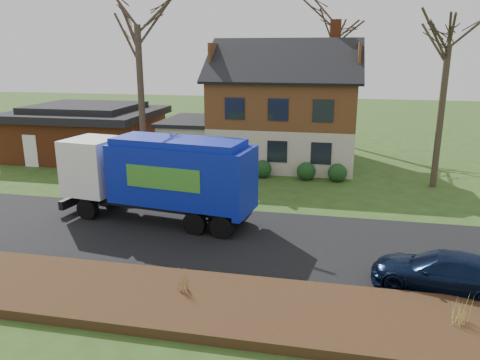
# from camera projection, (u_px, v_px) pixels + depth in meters

# --- Properties ---
(ground) EXTENTS (120.00, 120.00, 0.00)m
(ground) POSITION_uv_depth(u_px,v_px,m) (195.00, 236.00, 19.16)
(ground) COLOR #2E4617
(ground) RESTS_ON ground
(road) EXTENTS (80.00, 7.00, 0.02)m
(road) POSITION_uv_depth(u_px,v_px,m) (195.00, 236.00, 19.16)
(road) COLOR black
(road) RESTS_ON ground
(mulch_verge) EXTENTS (80.00, 3.50, 0.30)m
(mulch_verge) POSITION_uv_depth(u_px,v_px,m) (144.00, 297.00, 14.12)
(mulch_verge) COLOR black
(mulch_verge) RESTS_ON ground
(main_house) EXTENTS (12.95, 8.95, 9.26)m
(main_house) POSITION_uv_depth(u_px,v_px,m) (278.00, 102.00, 30.91)
(main_house) COLOR beige
(main_house) RESTS_ON ground
(ranch_house) EXTENTS (9.80, 8.20, 3.70)m
(ranch_house) POSITION_uv_depth(u_px,v_px,m) (87.00, 131.00, 33.32)
(ranch_house) COLOR brown
(ranch_house) RESTS_ON ground
(garbage_truck) EXTENTS (9.05, 3.59, 3.77)m
(garbage_truck) POSITION_uv_depth(u_px,v_px,m) (160.00, 173.00, 20.34)
(garbage_truck) COLOR black
(garbage_truck) RESTS_ON ground
(silver_sedan) EXTENTS (5.28, 2.02, 1.72)m
(silver_sedan) POSITION_uv_depth(u_px,v_px,m) (126.00, 177.00, 24.79)
(silver_sedan) COLOR #A0A2A7
(silver_sedan) RESTS_ON ground
(navy_wagon) EXTENTS (4.65, 2.69, 1.27)m
(navy_wagon) POSITION_uv_depth(u_px,v_px,m) (444.00, 272.00, 14.63)
(navy_wagon) COLOR black
(navy_wagon) RESTS_ON ground
(tree_front_east) EXTENTS (3.91, 3.91, 10.86)m
(tree_front_east) POSITION_uv_depth(u_px,v_px,m) (452.00, 20.00, 23.79)
(tree_front_east) COLOR #413627
(tree_front_east) RESTS_ON ground
(tree_back) EXTENTS (4.08, 4.08, 12.92)m
(tree_back) POSITION_uv_depth(u_px,v_px,m) (335.00, 5.00, 36.32)
(tree_back) COLOR #382922
(tree_back) RESTS_ON ground
(grass_clump_mid) EXTENTS (0.30, 0.25, 0.84)m
(grass_clump_mid) POSITION_uv_depth(u_px,v_px,m) (183.00, 278.00, 14.10)
(grass_clump_mid) COLOR #A07446
(grass_clump_mid) RESTS_ON mulch_verge
(grass_clump_east) EXTENTS (0.34, 0.28, 0.86)m
(grass_clump_east) POSITION_uv_depth(u_px,v_px,m) (462.00, 309.00, 12.38)
(grass_clump_east) COLOR tan
(grass_clump_east) RESTS_ON mulch_verge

